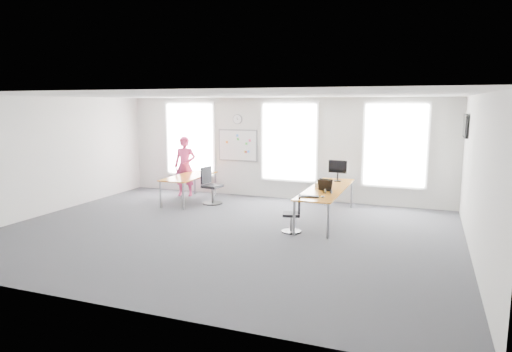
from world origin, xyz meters
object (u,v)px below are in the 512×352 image
at_px(monitor, 338,169).
at_px(chair_left, 211,188).
at_px(chair_right, 294,216).
at_px(desk_left, 189,178).
at_px(desk_right, 327,190).
at_px(headphones, 328,191).
at_px(keyboard, 309,197).
at_px(person, 185,166).

bearing_deg(monitor, chair_left, -164.77).
bearing_deg(chair_right, desk_left, -132.54).
height_order(desk_right, desk_left, desk_right).
xyz_separation_m(headphones, monitor, (-0.10, 1.73, 0.29)).
bearing_deg(desk_right, headphones, -76.07).
xyz_separation_m(desk_left, headphones, (4.32, -1.31, 0.14)).
bearing_deg(keyboard, desk_left, 142.67).
distance_m(person, keyboard, 5.25).
relative_size(chair_left, keyboard, 2.41).
distance_m(headphones, monitor, 1.76).
relative_size(desk_right, monitor, 5.74).
relative_size(keyboard, monitor, 0.78).
height_order(desk_left, monitor, monitor).
height_order(person, monitor, person).
xyz_separation_m(desk_left, monitor, (4.22, 0.42, 0.42)).
bearing_deg(person, chair_right, -45.58).
xyz_separation_m(chair_left, keyboard, (3.32, -1.82, 0.34)).
height_order(keyboard, monitor, monitor).
height_order(chair_right, monitor, monitor).
height_order(desk_left, chair_right, chair_right).
distance_m(desk_right, chair_left, 3.53).
height_order(chair_right, person, person).
relative_size(desk_left, person, 1.14).
relative_size(chair_right, keyboard, 1.91).
distance_m(desk_right, person, 4.92).
xyz_separation_m(desk_right, chair_right, (-0.44, -1.33, -0.37)).
xyz_separation_m(person, monitor, (4.77, -0.31, 0.20)).
xyz_separation_m(person, headphones, (4.87, -2.05, -0.08)).
bearing_deg(monitor, chair_right, -93.67).
distance_m(chair_right, keyboard, 0.55).
height_order(desk_right, chair_right, chair_right).
distance_m(keyboard, headphones, 0.61).
relative_size(desk_left, headphones, 11.05).
bearing_deg(keyboard, chair_left, 138.62).
relative_size(chair_right, chair_left, 0.79).
distance_m(desk_right, monitor, 1.16).
distance_m(chair_right, person, 5.10).
distance_m(desk_right, chair_right, 1.45).
xyz_separation_m(desk_right, headphones, (0.16, -0.64, 0.10)).
height_order(person, headphones, person).
relative_size(desk_left, chair_left, 1.99).
bearing_deg(desk_right, monitor, 86.98).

